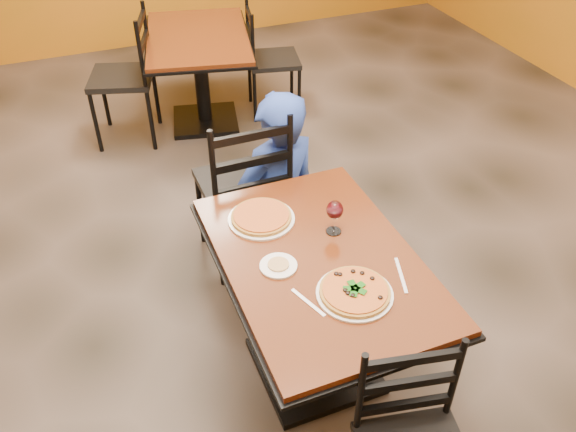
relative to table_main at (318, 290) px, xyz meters
name	(u,v)px	position (x,y,z in m)	size (l,w,h in m)	color
floor	(279,301)	(0.00, 0.50, -0.56)	(7.00, 8.00, 0.01)	black
table_main	(318,290)	(0.00, 0.00, 0.00)	(0.83, 1.23, 0.75)	#592A0E
table_second	(200,60)	(0.17, 2.64, 0.00)	(1.02, 1.31, 0.75)	#592A0E
chair_main_far	(242,185)	(-0.04, 0.96, -0.04)	(0.46, 0.46, 1.02)	black
chair_second_left	(121,78)	(-0.45, 2.64, -0.05)	(0.46, 0.46, 1.01)	black
chair_second_right	(274,60)	(0.78, 2.64, -0.11)	(0.41, 0.41, 0.90)	black
diner	(277,179)	(0.15, 0.91, -0.02)	(0.56, 0.37, 1.08)	#1B3596
plate_main	(355,294)	(0.04, -0.25, 0.20)	(0.31, 0.31, 0.01)	white
pizza_main	(355,291)	(0.04, -0.25, 0.21)	(0.28, 0.28, 0.02)	maroon
plate_far	(261,219)	(-0.14, 0.34, 0.20)	(0.31, 0.31, 0.01)	white
pizza_far	(261,216)	(-0.14, 0.34, 0.21)	(0.28, 0.28, 0.02)	orange
side_plate	(278,266)	(-0.18, 0.01, 0.20)	(0.16, 0.16, 0.01)	white
dip	(278,264)	(-0.18, 0.01, 0.21)	(0.09, 0.09, 0.01)	tan
wine_glass	(334,216)	(0.13, 0.14, 0.28)	(0.08, 0.08, 0.18)	white
fork	(308,302)	(-0.15, -0.23, 0.20)	(0.01, 0.19, 0.00)	silver
knife	(401,275)	(0.27, -0.23, 0.20)	(0.01, 0.21, 0.00)	silver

